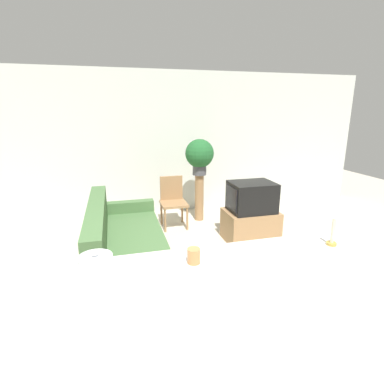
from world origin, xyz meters
The scene contains 12 objects.
ground_plane centered at (0.00, 0.00, 0.00)m, with size 14.00×14.00×0.00m, color beige.
wall_back centered at (0.00, 3.43, 1.35)m, with size 9.00×0.06×2.70m.
couch centered at (-0.60, 1.24, 0.30)m, with size 0.91×2.05×0.87m.
tv_stand centered at (1.34, 1.67, 0.24)m, with size 0.79×0.57×0.48m.
television centered at (1.33, 1.67, 0.71)m, with size 0.67×0.52×0.45m.
wooden_chair centered at (0.29, 2.57, 0.48)m, with size 0.44×0.44×0.87m.
plant_stand centered at (0.82, 2.74, 0.43)m, with size 0.16×0.16×0.86m.
potted_plant centered at (0.82, 2.74, 1.22)m, with size 0.51×0.51×0.64m.
foreground_counter centered at (0.00, -0.68, 0.52)m, with size 2.86×0.44×1.04m.
decorative_bowl centered at (-0.79, -0.68, 1.11)m, with size 0.20×0.20×0.17m.
candle_jar centered at (-0.21, -0.68, 1.09)m, with size 0.08×0.08×0.10m.
candlestick centered at (0.81, -0.68, 1.11)m, with size 0.07×0.07×0.20m.
Camera 1 is at (-0.65, -2.33, 1.98)m, focal length 28.00 mm.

